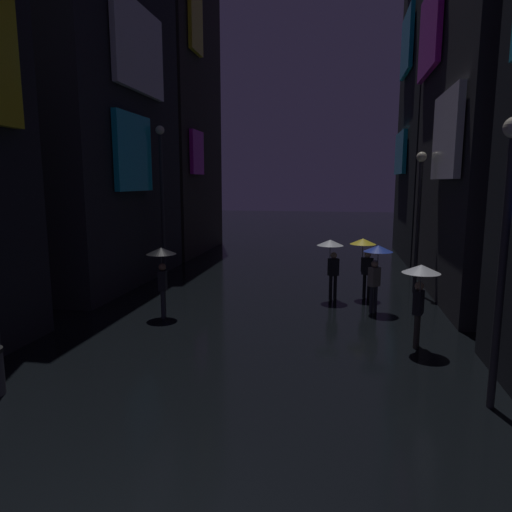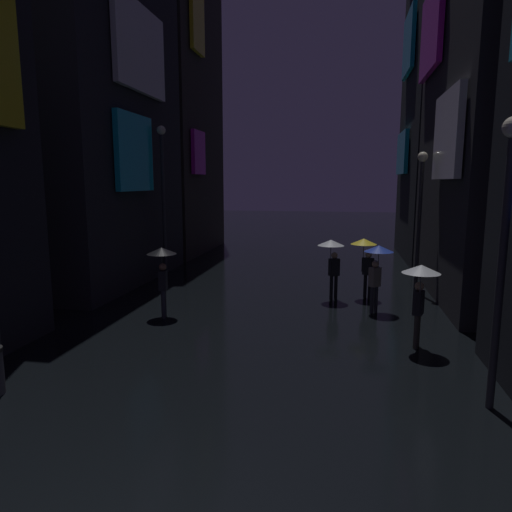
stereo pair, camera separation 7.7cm
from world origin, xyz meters
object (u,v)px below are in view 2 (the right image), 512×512
at_px(streetlamp_right_near, 505,231).
at_px(streetlamp_left_far, 163,187).
at_px(pedestrian_midstreet_centre_black, 162,263).
at_px(pedestrian_near_crossing_yellow, 365,251).
at_px(pedestrian_midstreet_left_clear, 420,283).
at_px(pedestrian_foreground_right_clear, 332,253).
at_px(streetlamp_right_far, 420,205).
at_px(pedestrian_foreground_left_blue, 378,260).

bearing_deg(streetlamp_right_near, streetlamp_left_far, 136.72).
bearing_deg(streetlamp_left_far, streetlamp_right_near, -43.28).
bearing_deg(pedestrian_midstreet_centre_black, pedestrian_near_crossing_yellow, 29.12).
distance_m(pedestrian_midstreet_left_clear, streetlamp_right_near, 3.36).
bearing_deg(pedestrian_midstreet_centre_black, streetlamp_right_near, -28.28).
bearing_deg(pedestrian_near_crossing_yellow, streetlamp_right_near, -76.05).
distance_m(pedestrian_near_crossing_yellow, streetlamp_right_near, 8.11).
xyz_separation_m(pedestrian_foreground_right_clear, streetlamp_right_far, (3.05, 1.63, 1.57)).
relative_size(pedestrian_midstreet_centre_black, streetlamp_right_far, 0.41).
bearing_deg(pedestrian_near_crossing_yellow, pedestrian_foreground_right_clear, -156.70).
height_order(streetlamp_left_far, streetlamp_right_near, streetlamp_left_far).
bearing_deg(pedestrian_midstreet_left_clear, streetlamp_right_far, 81.98).
xyz_separation_m(pedestrian_near_crossing_yellow, streetlamp_left_far, (-8.08, 1.69, 2.20)).
bearing_deg(pedestrian_foreground_left_blue, pedestrian_midstreet_centre_black, -165.23).
relative_size(pedestrian_foreground_right_clear, streetlamp_right_near, 0.41).
bearing_deg(pedestrian_midstreet_centre_black, pedestrian_midstreet_left_clear, -11.66).
relative_size(streetlamp_left_far, streetlamp_right_near, 1.23).
relative_size(pedestrian_midstreet_centre_black, streetlamp_left_far, 0.34).
xyz_separation_m(pedestrian_midstreet_centre_black, pedestrian_midstreet_left_clear, (7.18, -1.48, 0.00)).
distance_m(pedestrian_foreground_left_blue, pedestrian_midstreet_left_clear, 3.26).
bearing_deg(streetlamp_right_far, streetlamp_right_near, -90.00).
bearing_deg(streetlamp_right_near, streetlamp_right_far, 90.00).
height_order(pedestrian_midstreet_centre_black, pedestrian_foreground_left_blue, same).
bearing_deg(streetlamp_right_far, pedestrian_foreground_right_clear, -151.92).
bearing_deg(streetlamp_left_far, pedestrian_foreground_right_clear, -17.43).
bearing_deg(pedestrian_foreground_left_blue, streetlamp_right_near, -74.90).
relative_size(pedestrian_foreground_left_blue, streetlamp_left_far, 0.34).
distance_m(streetlamp_right_far, streetlamp_right_near, 8.86).
distance_m(pedestrian_foreground_right_clear, streetlamp_left_far, 7.61).
xyz_separation_m(pedestrian_foreground_left_blue, streetlamp_right_far, (1.62, 2.85, 1.57)).
height_order(pedestrian_near_crossing_yellow, streetlamp_left_far, streetlamp_left_far).
relative_size(pedestrian_near_crossing_yellow, pedestrian_midstreet_left_clear, 1.00).
distance_m(pedestrian_foreground_left_blue, streetlamp_right_far, 3.64).
height_order(pedestrian_near_crossing_yellow, pedestrian_foreground_right_clear, same).
bearing_deg(pedestrian_foreground_right_clear, streetlamp_right_far, 28.08).
height_order(pedestrian_foreground_left_blue, pedestrian_midstreet_left_clear, same).
bearing_deg(streetlamp_left_far, pedestrian_midstreet_centre_black, -68.87).
xyz_separation_m(pedestrian_midstreet_centre_black, streetlamp_right_far, (8.03, 4.54, 1.57)).
bearing_deg(streetlamp_left_far, streetlamp_right_far, -3.16).
bearing_deg(pedestrian_foreground_right_clear, streetlamp_right_near, -67.13).
bearing_deg(pedestrian_foreground_left_blue, pedestrian_foreground_right_clear, 139.39).
bearing_deg(pedestrian_midstreet_left_clear, streetlamp_left_far, 144.28).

